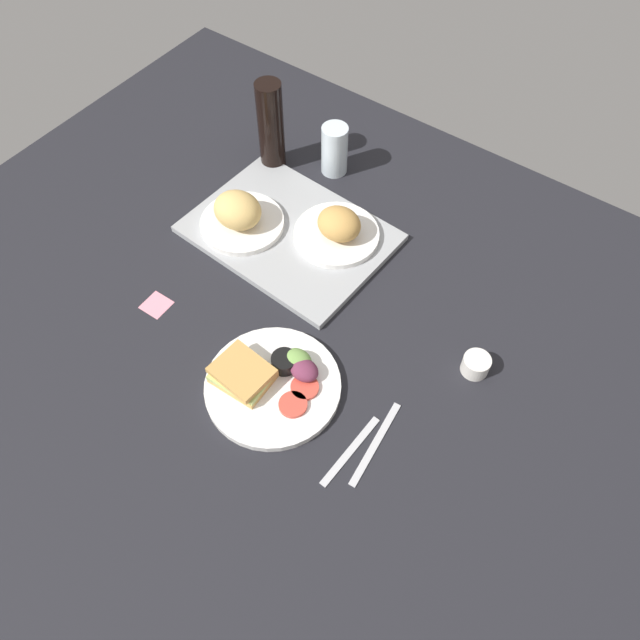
{
  "coord_description": "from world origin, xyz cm",
  "views": [
    {
      "loc": [
        45.28,
        -56.83,
        110.89
      ],
      "look_at": [
        2.0,
        3.0,
        4.0
      ],
      "focal_mm": 35.38,
      "sensor_mm": 36.0,
      "label": 1
    }
  ],
  "objects_px": {
    "drinking_glass": "(334,150)",
    "soda_bottle": "(271,127)",
    "fork": "(350,451)",
    "knife": "(376,443)",
    "espresso_cup": "(476,365)",
    "serving_tray": "(289,233)",
    "bread_plate_near": "(239,215)",
    "sticky_note": "(156,305)",
    "plate_with_salad": "(271,381)",
    "bread_plate_far": "(338,229)"
  },
  "relations": [
    {
      "from": "serving_tray",
      "to": "soda_bottle",
      "type": "distance_m",
      "value": 0.27
    },
    {
      "from": "plate_with_salad",
      "to": "espresso_cup",
      "type": "bearing_deg",
      "value": 40.78
    },
    {
      "from": "fork",
      "to": "sticky_note",
      "type": "xyz_separation_m",
      "value": [
        -0.53,
        0.03,
        -0.0
      ]
    },
    {
      "from": "bread_plate_far",
      "to": "plate_with_salad",
      "type": "height_order",
      "value": "bread_plate_far"
    },
    {
      "from": "bread_plate_far",
      "to": "sticky_note",
      "type": "xyz_separation_m",
      "value": [
        -0.22,
        -0.38,
        -0.04
      ]
    },
    {
      "from": "serving_tray",
      "to": "fork",
      "type": "bearing_deg",
      "value": -40.7
    },
    {
      "from": "bread_plate_near",
      "to": "drinking_glass",
      "type": "height_order",
      "value": "drinking_glass"
    },
    {
      "from": "soda_bottle",
      "to": "espresso_cup",
      "type": "distance_m",
      "value": 0.76
    },
    {
      "from": "bread_plate_near",
      "to": "sticky_note",
      "type": "relative_size",
      "value": 3.52
    },
    {
      "from": "bread_plate_far",
      "to": "knife",
      "type": "xyz_separation_m",
      "value": [
        0.35,
        -0.37,
        -0.04
      ]
    },
    {
      "from": "drinking_glass",
      "to": "espresso_cup",
      "type": "relative_size",
      "value": 2.34
    },
    {
      "from": "fork",
      "to": "sticky_note",
      "type": "distance_m",
      "value": 0.53
    },
    {
      "from": "plate_with_salad",
      "to": "sticky_note",
      "type": "xyz_separation_m",
      "value": [
        -0.33,
        0.01,
        -0.02
      ]
    },
    {
      "from": "bread_plate_near",
      "to": "espresso_cup",
      "type": "relative_size",
      "value": 3.52
    },
    {
      "from": "drinking_glass",
      "to": "espresso_cup",
      "type": "distance_m",
      "value": 0.65
    },
    {
      "from": "knife",
      "to": "sticky_note",
      "type": "xyz_separation_m",
      "value": [
        -0.56,
        -0.01,
        -0.0
      ]
    },
    {
      "from": "drinking_glass",
      "to": "bread_plate_near",
      "type": "bearing_deg",
      "value": -100.89
    },
    {
      "from": "fork",
      "to": "knife",
      "type": "xyz_separation_m",
      "value": [
        0.03,
        0.04,
        0.0
      ]
    },
    {
      "from": "serving_tray",
      "to": "soda_bottle",
      "type": "xyz_separation_m",
      "value": [
        -0.18,
        0.17,
        0.11
      ]
    },
    {
      "from": "bread_plate_near",
      "to": "bread_plate_far",
      "type": "distance_m",
      "value": 0.23
    },
    {
      "from": "soda_bottle",
      "to": "sticky_note",
      "type": "bearing_deg",
      "value": -81.88
    },
    {
      "from": "serving_tray",
      "to": "knife",
      "type": "relative_size",
      "value": 2.37
    },
    {
      "from": "drinking_glass",
      "to": "soda_bottle",
      "type": "distance_m",
      "value": 0.17
    },
    {
      "from": "sticky_note",
      "to": "bread_plate_far",
      "type": "bearing_deg",
      "value": 60.48
    },
    {
      "from": "serving_tray",
      "to": "soda_bottle",
      "type": "bearing_deg",
      "value": 136.71
    },
    {
      "from": "fork",
      "to": "plate_with_salad",
      "type": "bearing_deg",
      "value": 85.96
    },
    {
      "from": "bread_plate_near",
      "to": "knife",
      "type": "bearing_deg",
      "value": -25.92
    },
    {
      "from": "drinking_glass",
      "to": "fork",
      "type": "xyz_separation_m",
      "value": [
        0.47,
        -0.61,
        -0.06
      ]
    },
    {
      "from": "bread_plate_far",
      "to": "plate_with_salad",
      "type": "relative_size",
      "value": 0.73
    },
    {
      "from": "espresso_cup",
      "to": "drinking_glass",
      "type": "bearing_deg",
      "value": 150.98
    },
    {
      "from": "knife",
      "to": "espresso_cup",
      "type": "bearing_deg",
      "value": -22.17
    },
    {
      "from": "fork",
      "to": "bread_plate_far",
      "type": "bearing_deg",
      "value": 40.29
    },
    {
      "from": "knife",
      "to": "plate_with_salad",
      "type": "bearing_deg",
      "value": 88.01
    },
    {
      "from": "espresso_cup",
      "to": "fork",
      "type": "distance_m",
      "value": 0.31
    },
    {
      "from": "soda_bottle",
      "to": "sticky_note",
      "type": "xyz_separation_m",
      "value": [
        0.07,
        -0.5,
        -0.12
      ]
    },
    {
      "from": "sticky_note",
      "to": "espresso_cup",
      "type": "bearing_deg",
      "value": 22.23
    },
    {
      "from": "plate_with_salad",
      "to": "sticky_note",
      "type": "relative_size",
      "value": 4.84
    },
    {
      "from": "bread_plate_far",
      "to": "fork",
      "type": "xyz_separation_m",
      "value": [
        0.32,
        -0.41,
        -0.04
      ]
    },
    {
      "from": "plate_with_salad",
      "to": "knife",
      "type": "relative_size",
      "value": 1.43
    },
    {
      "from": "serving_tray",
      "to": "espresso_cup",
      "type": "xyz_separation_m",
      "value": [
        0.53,
        -0.07,
        0.01
      ]
    },
    {
      "from": "bread_plate_near",
      "to": "espresso_cup",
      "type": "height_order",
      "value": "bread_plate_near"
    },
    {
      "from": "serving_tray",
      "to": "bread_plate_near",
      "type": "height_order",
      "value": "bread_plate_near"
    },
    {
      "from": "soda_bottle",
      "to": "drinking_glass",
      "type": "bearing_deg",
      "value": 27.82
    },
    {
      "from": "plate_with_salad",
      "to": "drinking_glass",
      "type": "distance_m",
      "value": 0.64
    },
    {
      "from": "plate_with_salad",
      "to": "bread_plate_far",
      "type": "bearing_deg",
      "value": 105.99
    },
    {
      "from": "serving_tray",
      "to": "bread_plate_far",
      "type": "bearing_deg",
      "value": 25.1
    },
    {
      "from": "plate_with_salad",
      "to": "soda_bottle",
      "type": "relative_size",
      "value": 1.14
    },
    {
      "from": "bread_plate_far",
      "to": "plate_with_salad",
      "type": "distance_m",
      "value": 0.4
    },
    {
      "from": "espresso_cup",
      "to": "knife",
      "type": "relative_size",
      "value": 0.29
    },
    {
      "from": "espresso_cup",
      "to": "fork",
      "type": "relative_size",
      "value": 0.33
    }
  ]
}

